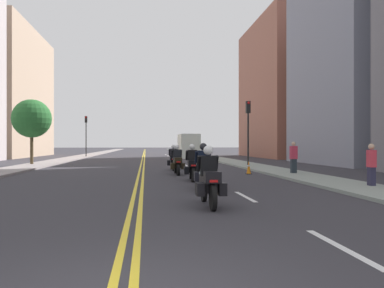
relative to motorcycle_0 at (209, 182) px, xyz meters
name	(u,v)px	position (x,y,z in m)	size (l,w,h in m)	color
ground_plane	(144,156)	(-1.90, 41.78, -0.66)	(264.00, 264.00, 0.00)	#2F2E33
sidewalk_left	(83,156)	(-9.82, 41.78, -0.60)	(2.42, 144.00, 0.12)	gray
sidewalk_right	(203,156)	(6.01, 41.78, -0.60)	(2.42, 144.00, 0.12)	gray
centreline_yellow_inner	(143,156)	(-2.02, 41.78, -0.66)	(0.12, 132.00, 0.01)	yellow
centreline_yellow_outer	(145,156)	(-1.78, 41.78, -0.66)	(0.12, 132.00, 0.01)	yellow
lane_dashes_white	(182,163)	(1.45, 22.78, -0.66)	(0.14, 56.40, 0.01)	silver
building_left_2	(7,93)	(-19.51, 42.71, 7.56)	(7.44, 19.02, 16.44)	tan
building_right_2	(287,90)	(16.25, 37.54, 7.87)	(8.55, 16.89, 17.06)	#905341
motorcycle_0	(209,182)	(0.00, 0.00, 0.00)	(0.76, 2.22, 1.61)	black
motorcycle_1	(204,171)	(0.41, 3.64, 0.01)	(0.76, 2.32, 1.69)	black
motorcycle_2	(192,166)	(0.42, 7.16, -0.01)	(0.78, 2.10, 1.65)	black
motorcycle_3	(177,163)	(0.03, 10.75, -0.02)	(0.76, 2.23, 1.62)	black
motorcycle_4	(173,160)	(0.08, 14.32, -0.02)	(0.78, 2.18, 1.62)	black
traffic_cone_0	(249,168)	(3.97, 10.69, -0.30)	(0.31, 0.31, 0.72)	black
traffic_light_near	(248,122)	(5.19, 15.37, 2.49)	(0.28, 0.38, 4.53)	black
traffic_light_far	(86,129)	(-9.00, 39.25, 2.85)	(0.28, 0.38, 5.11)	black
pedestrian_0	(371,166)	(6.59, 3.30, 0.19)	(0.25, 0.38, 1.66)	#24233A
pedestrian_1	(294,158)	(6.10, 9.60, 0.26)	(0.39, 0.27, 1.77)	#222A32
street_tree_0	(32,119)	(-10.33, 20.92, 2.93)	(2.94, 2.94, 5.08)	#4B3B25
parked_truck	(188,147)	(3.39, 36.19, 0.61)	(2.20, 6.50, 2.80)	#BAB1CE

